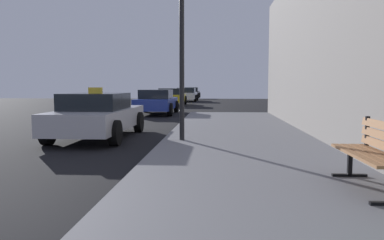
% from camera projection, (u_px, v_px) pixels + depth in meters
% --- Properties ---
extents(bench, '(0.52, 1.60, 0.89)m').
position_uv_depth(bench, '(377.00, 150.00, 4.85)').
color(bench, '#9E6B42').
rests_on(bench, sidewalk).
extents(street_lamp, '(0.36, 0.36, 4.26)m').
position_uv_depth(street_lamp, '(182.00, 19.00, 9.08)').
color(street_lamp, black).
rests_on(street_lamp, sidewalk).
extents(car_silver, '(1.93, 4.38, 1.43)m').
position_uv_depth(car_silver, '(98.00, 115.00, 10.70)').
color(car_silver, '#B7B7BF').
rests_on(car_silver, ground_plane).
extents(car_blue, '(1.94, 4.27, 1.27)m').
position_uv_depth(car_blue, '(157.00, 102.00, 19.69)').
color(car_blue, '#233899').
rests_on(car_blue, ground_plane).
extents(car_yellow, '(2.06, 4.45, 1.27)m').
position_uv_depth(car_yellow, '(171.00, 97.00, 28.65)').
color(car_yellow, yellow).
rests_on(car_yellow, ground_plane).
extents(car_white, '(2.04, 4.54, 1.27)m').
position_uv_depth(car_white, '(187.00, 94.00, 36.18)').
color(car_white, white).
rests_on(car_white, ground_plane).
extents(car_black, '(1.94, 4.28, 1.27)m').
position_uv_depth(car_black, '(192.00, 93.00, 45.22)').
color(car_black, black).
rests_on(car_black, ground_plane).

